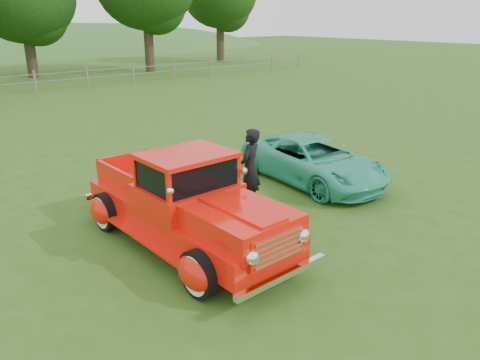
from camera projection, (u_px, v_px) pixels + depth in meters
ground at (258, 256)px, 8.24m from camera, size 140.00×140.00×0.00m
red_pickup at (186, 205)px, 8.41m from camera, size 2.31×5.02×1.78m
teal_sedan at (313, 160)px, 11.77m from camera, size 2.23×4.25×1.14m
man at (250, 168)px, 10.21m from camera, size 0.75×0.65×1.74m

